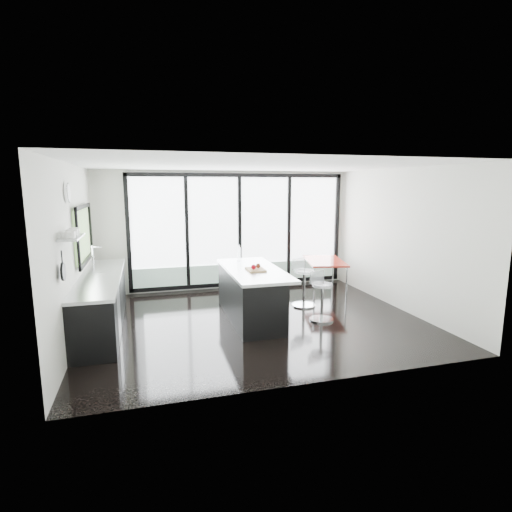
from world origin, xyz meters
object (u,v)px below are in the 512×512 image
object	(u,v)px
bar_stool_far	(304,288)
island	(250,293)
bar_stool_near	(322,302)
red_table	(324,276)

from	to	relation	value
bar_stool_far	island	bearing A→B (deg)	174.71
island	bar_stool_near	xyz separation A→B (m)	(1.25, -0.48, -0.13)
bar_stool_near	red_table	world-z (taller)	red_table
island	bar_stool_near	size ratio (longest dim) A/B	3.33
bar_stool_far	red_table	world-z (taller)	bar_stool_far
island	red_table	bearing A→B (deg)	31.99
bar_stool_near	red_table	size ratio (longest dim) A/B	0.50
bar_stool_near	island	bearing A→B (deg)	141.23
bar_stool_near	red_table	distance (m)	2.05
island	bar_stool_near	world-z (taller)	island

